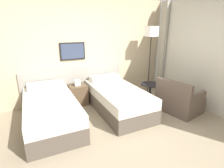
{
  "coord_description": "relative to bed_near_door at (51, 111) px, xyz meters",
  "views": [
    {
      "loc": [
        -1.47,
        -2.5,
        1.93
      ],
      "look_at": [
        0.17,
        0.92,
        0.71
      ],
      "focal_mm": 28.0,
      "sensor_mm": 36.0,
      "label": 1
    }
  ],
  "objects": [
    {
      "name": "wall_headboard",
      "position": [
        1.17,
        1.06,
        1.01
      ],
      "size": [
        10.0,
        0.1,
        2.7
      ],
      "color": "#C6B28E",
      "rests_on": "ground_plane"
    },
    {
      "name": "ground_plane",
      "position": [
        1.2,
        -0.99,
        -0.29
      ],
      "size": [
        16.0,
        16.0,
        0.0
      ],
      "primitive_type": "plane",
      "color": "gray"
    },
    {
      "name": "floor_lamp",
      "position": [
        2.85,
        0.52,
        1.42
      ],
      "size": [
        0.27,
        0.27,
        1.97
      ],
      "color": "black",
      "rests_on": "ground_plane"
    },
    {
      "name": "nightstand",
      "position": [
        0.77,
        0.74,
        -0.02
      ],
      "size": [
        0.44,
        0.44,
        0.66
      ],
      "color": "brown",
      "rests_on": "ground_plane"
    },
    {
      "name": "bed_near_window",
      "position": [
        1.54,
        0.0,
        0.0
      ],
      "size": [
        0.99,
        2.02,
        0.69
      ],
      "color": "brown",
      "rests_on": "ground_plane"
    },
    {
      "name": "armchair",
      "position": [
        2.83,
        -0.71,
        -0.03
      ],
      "size": [
        0.89,
        1.02,
        0.81
      ],
      "rotation": [
        0.0,
        0.0,
        1.77
      ],
      "color": "brown",
      "rests_on": "ground_plane"
    },
    {
      "name": "bed_near_door",
      "position": [
        0.0,
        0.0,
        0.0
      ],
      "size": [
        0.99,
        2.02,
        0.69
      ],
      "color": "brown",
      "rests_on": "ground_plane"
    },
    {
      "name": "side_table",
      "position": [
        2.46,
        -0.08,
        0.11
      ],
      "size": [
        0.5,
        0.5,
        0.56
      ],
      "color": "black",
      "rests_on": "ground_plane"
    },
    {
      "name": "wall_window",
      "position": [
        3.53,
        -1.12,
        1.05
      ],
      "size": [
        0.21,
        4.53,
        2.7
      ],
      "color": "white",
      "rests_on": "ground_plane"
    }
  ]
}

